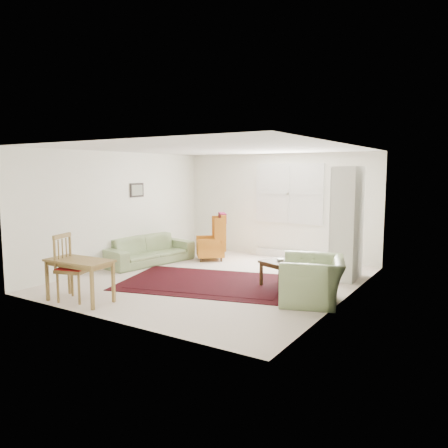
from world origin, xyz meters
The scene contains 10 objects.
room centered at (0.02, 0.21, 1.26)m, with size 5.04×5.54×2.51m.
rug centered at (0.03, -0.30, 0.02)m, with size 3.20×2.06×0.03m, color black, non-canonical shape.
sofa centered at (-2.10, 0.44, 0.43)m, with size 2.11×0.83×0.85m, color #889E69.
armchair centered at (2.10, -0.39, 0.43)m, with size 1.11×0.97×0.86m, color #889E69.
wingback_chair centered at (-1.14, 1.51, 0.56)m, with size 0.64×0.68×1.11m, color orange, non-canonical shape.
coffee_table centered at (1.27, 0.20, 0.24)m, with size 0.58×0.58×0.48m, color #3D2612, non-canonical shape.
stool centered at (-1.09, 1.62, 0.20)m, with size 0.29×0.29×0.39m, color white, non-canonical shape.
cabinet centered at (2.10, 1.44, 1.09)m, with size 0.46×0.87×2.17m, color silver, non-canonical shape.
desk centered at (-1.06, -2.35, 0.34)m, with size 1.08×0.54×0.69m, color olive, non-canonical shape.
desk_chair centered at (-1.17, -2.35, 0.54)m, with size 0.47×0.47×1.08m, color olive, non-canonical shape.
Camera 1 is at (4.52, -6.90, 2.09)m, focal length 35.00 mm.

